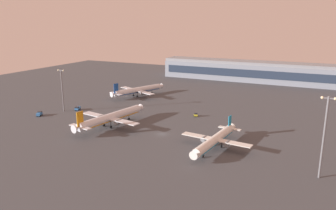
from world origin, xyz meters
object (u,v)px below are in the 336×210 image
object	(u,v)px
apron_light_central	(62,87)
apron_light_east	(324,133)
airplane_taxiway_distant	(110,118)
airplane_near_gate	(138,90)
airplane_terminal_side	(215,140)
baggage_tractor	(78,108)
cargo_loader	(39,114)
pushback_tug	(196,115)

from	to	relation	value
apron_light_central	apron_light_east	size ratio (longest dim) A/B	0.87
airplane_taxiway_distant	apron_light_central	size ratio (longest dim) A/B	1.87
airplane_taxiway_distant	airplane_near_gate	world-z (taller)	airplane_taxiway_distant
airplane_terminal_side	baggage_tractor	size ratio (longest dim) A/B	8.18
airplane_taxiway_distant	cargo_loader	world-z (taller)	airplane_taxiway_distant
airplane_taxiway_distant	apron_light_central	xyz separation A→B (m)	(-38.91, 10.89, 9.26)
pushback_tug	baggage_tractor	size ratio (longest dim) A/B	0.78
airplane_terminal_side	apron_light_central	size ratio (longest dim) A/B	1.59
airplane_taxiway_distant	airplane_terminal_side	bearing A→B (deg)	4.52
apron_light_east	airplane_near_gate	bearing A→B (deg)	146.03
airplane_near_gate	pushback_tug	world-z (taller)	airplane_near_gate
airplane_terminal_side	pushback_tug	distance (m)	44.04
airplane_near_gate	pushback_tug	size ratio (longest dim) A/B	11.20
baggage_tractor	apron_light_central	bearing A→B (deg)	23.66
airplane_near_gate	cargo_loader	bearing A→B (deg)	-88.06
airplane_near_gate	baggage_tractor	distance (m)	46.68
cargo_loader	apron_light_central	bearing A→B (deg)	40.94
pushback_tug	apron_light_east	size ratio (longest dim) A/B	0.13
pushback_tug	apron_light_east	bearing A→B (deg)	116.11
airplane_near_gate	apron_light_east	distance (m)	135.74
airplane_taxiway_distant	baggage_tractor	xyz separation A→B (m)	(-33.58, 15.88, -3.08)
baggage_tractor	apron_light_central	xyz separation A→B (m)	(-5.32, -4.98, 12.34)
cargo_loader	apron_light_east	world-z (taller)	apron_light_east
apron_light_central	apron_light_east	xyz separation A→B (m)	(130.06, -25.74, 1.75)
apron_light_east	airplane_taxiway_distant	bearing A→B (deg)	170.75
baggage_tractor	apron_light_central	size ratio (longest dim) A/B	0.19
airplane_near_gate	apron_light_central	bearing A→B (deg)	-87.52
cargo_loader	apron_light_east	bearing A→B (deg)	-32.25
baggage_tractor	cargo_loader	distance (m)	20.55
airplane_terminal_side	airplane_near_gate	world-z (taller)	airplane_near_gate
airplane_near_gate	airplane_taxiway_distant	bearing A→B (deg)	-48.70
airplane_near_gate	apron_light_central	world-z (taller)	apron_light_central
pushback_tug	cargo_loader	size ratio (longest dim) A/B	0.78
airplane_taxiway_distant	baggage_tractor	bearing A→B (deg)	164.73
baggage_tractor	pushback_tug	bearing A→B (deg)	175.07
baggage_tractor	apron_light_central	distance (m)	14.33
airplane_terminal_side	airplane_near_gate	distance (m)	99.42
cargo_loader	airplane_near_gate	bearing A→B (deg)	43.01
airplane_taxiway_distant	baggage_tractor	size ratio (longest dim) A/B	9.61
baggage_tractor	apron_light_east	bearing A→B (deg)	146.70
airplane_terminal_side	pushback_tug	world-z (taller)	airplane_terminal_side
airplane_terminal_side	cargo_loader	world-z (taller)	airplane_terminal_side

